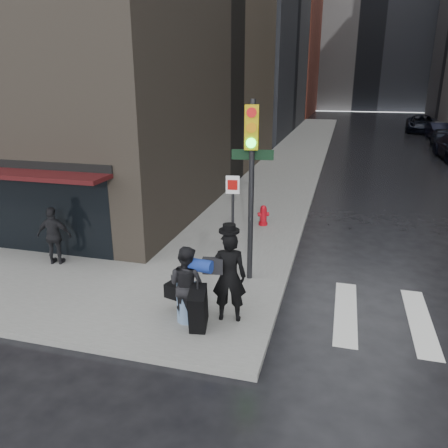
{
  "coord_description": "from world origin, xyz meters",
  "views": [
    {
      "loc": [
        3.13,
        -8.38,
        5.11
      ],
      "look_at": [
        0.11,
        2.71,
        1.3
      ],
      "focal_mm": 35.0,
      "sensor_mm": 36.0,
      "label": 1
    }
  ],
  "objects_px": {
    "man_overcoat": "(223,282)",
    "parked_car_6": "(421,124)",
    "man_jeans": "(186,284)",
    "parked_car_4": "(444,138)",
    "parked_car_5": "(438,131)",
    "man_greycoat": "(54,236)",
    "fire_hydrant": "(263,216)",
    "traffic_light": "(250,169)"
  },
  "relations": [
    {
      "from": "man_overcoat",
      "to": "parked_car_6",
      "type": "height_order",
      "value": "man_overcoat"
    },
    {
      "from": "man_overcoat",
      "to": "man_jeans",
      "type": "bearing_deg",
      "value": 2.15
    },
    {
      "from": "parked_car_4",
      "to": "parked_car_5",
      "type": "relative_size",
      "value": 1.0
    },
    {
      "from": "parked_car_4",
      "to": "parked_car_6",
      "type": "xyz_separation_m",
      "value": [
        -0.08,
        11.26,
        0.09
      ]
    },
    {
      "from": "parked_car_5",
      "to": "parked_car_6",
      "type": "xyz_separation_m",
      "value": [
        -0.66,
        5.63,
        0.12
      ]
    },
    {
      "from": "man_greycoat",
      "to": "parked_car_6",
      "type": "bearing_deg",
      "value": -122.35
    },
    {
      "from": "parked_car_4",
      "to": "parked_car_6",
      "type": "relative_size",
      "value": 0.73
    },
    {
      "from": "parked_car_5",
      "to": "parked_car_6",
      "type": "height_order",
      "value": "parked_car_6"
    },
    {
      "from": "man_overcoat",
      "to": "fire_hydrant",
      "type": "relative_size",
      "value": 3.03
    },
    {
      "from": "fire_hydrant",
      "to": "parked_car_6",
      "type": "xyz_separation_m",
      "value": [
        10.04,
        34.45,
        0.36
      ]
    },
    {
      "from": "man_jeans",
      "to": "parked_car_6",
      "type": "height_order",
      "value": "man_jeans"
    },
    {
      "from": "man_overcoat",
      "to": "traffic_light",
      "type": "xyz_separation_m",
      "value": [
        0.08,
        2.16,
        2.0
      ]
    },
    {
      "from": "man_greycoat",
      "to": "parked_car_6",
      "type": "xyz_separation_m",
      "value": [
        15.06,
        39.4,
        -0.14
      ]
    },
    {
      "from": "traffic_light",
      "to": "parked_car_4",
      "type": "relative_size",
      "value": 1.03
    },
    {
      "from": "man_overcoat",
      "to": "traffic_light",
      "type": "bearing_deg",
      "value": -102.61
    },
    {
      "from": "traffic_light",
      "to": "fire_hydrant",
      "type": "relative_size",
      "value": 6.22
    },
    {
      "from": "traffic_light",
      "to": "parked_car_5",
      "type": "distance_m",
      "value": 35.0
    },
    {
      "from": "parked_car_4",
      "to": "parked_car_5",
      "type": "distance_m",
      "value": 5.66
    },
    {
      "from": "fire_hydrant",
      "to": "parked_car_4",
      "type": "height_order",
      "value": "parked_car_4"
    },
    {
      "from": "man_jeans",
      "to": "parked_car_6",
      "type": "distance_m",
      "value": 42.64
    },
    {
      "from": "man_greycoat",
      "to": "parked_car_4",
      "type": "relative_size",
      "value": 0.38
    },
    {
      "from": "man_jeans",
      "to": "man_greycoat",
      "type": "relative_size",
      "value": 1.04
    },
    {
      "from": "man_jeans",
      "to": "fire_hydrant",
      "type": "distance_m",
      "value": 6.92
    },
    {
      "from": "man_greycoat",
      "to": "fire_hydrant",
      "type": "xyz_separation_m",
      "value": [
        5.02,
        4.94,
        -0.5
      ]
    },
    {
      "from": "man_greycoat",
      "to": "parked_car_5",
      "type": "height_order",
      "value": "man_greycoat"
    },
    {
      "from": "parked_car_4",
      "to": "parked_car_6",
      "type": "distance_m",
      "value": 11.26
    },
    {
      "from": "parked_car_5",
      "to": "man_overcoat",
      "type": "bearing_deg",
      "value": -109.96
    },
    {
      "from": "man_jeans",
      "to": "traffic_light",
      "type": "height_order",
      "value": "traffic_light"
    },
    {
      "from": "traffic_light",
      "to": "parked_car_6",
      "type": "relative_size",
      "value": 0.75
    },
    {
      "from": "traffic_light",
      "to": "parked_car_4",
      "type": "distance_m",
      "value": 29.48
    },
    {
      "from": "man_jeans",
      "to": "parked_car_5",
      "type": "distance_m",
      "value": 37.4
    },
    {
      "from": "man_overcoat",
      "to": "man_greycoat",
      "type": "distance_m",
      "value": 5.65
    },
    {
      "from": "traffic_light",
      "to": "parked_car_6",
      "type": "height_order",
      "value": "traffic_light"
    },
    {
      "from": "fire_hydrant",
      "to": "parked_car_5",
      "type": "relative_size",
      "value": 0.17
    },
    {
      "from": "man_greycoat",
      "to": "parked_car_6",
      "type": "relative_size",
      "value": 0.27
    },
    {
      "from": "traffic_light",
      "to": "fire_hydrant",
      "type": "height_order",
      "value": "traffic_light"
    },
    {
      "from": "fire_hydrant",
      "to": "traffic_light",
      "type": "bearing_deg",
      "value": -84.65
    },
    {
      "from": "man_jeans",
      "to": "traffic_light",
      "type": "bearing_deg",
      "value": -93.4
    },
    {
      "from": "parked_car_4",
      "to": "parked_car_5",
      "type": "bearing_deg",
      "value": 89.52
    },
    {
      "from": "man_greycoat",
      "to": "fire_hydrant",
      "type": "bearing_deg",
      "value": -146.85
    },
    {
      "from": "man_greycoat",
      "to": "fire_hydrant",
      "type": "relative_size",
      "value": 2.26
    },
    {
      "from": "fire_hydrant",
      "to": "parked_car_5",
      "type": "distance_m",
      "value": 30.75
    }
  ]
}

